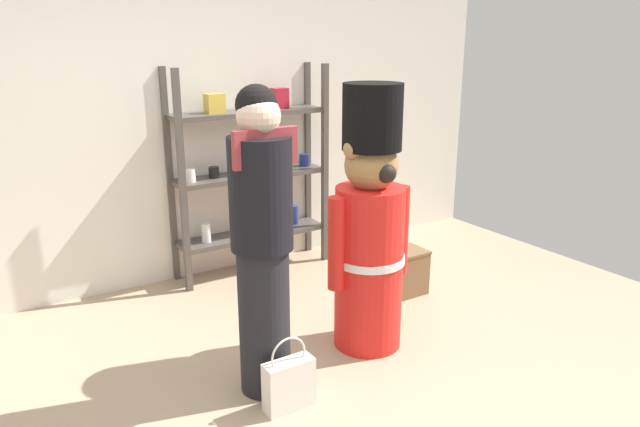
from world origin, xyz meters
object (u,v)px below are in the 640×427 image
teddy_bear_guard (370,230)px  person_shopper (262,239)px  shopping_bag (289,383)px  display_crate (403,272)px  merchandise_shelf (251,171)px

teddy_bear_guard → person_shopper: bearing=-172.7°
person_shopper → shopping_bag: bearing=-86.9°
person_shopper → display_crate: bearing=21.3°
merchandise_shelf → teddy_bear_guard: size_ratio=1.03×
merchandise_shelf → shopping_bag: bearing=-111.1°
display_crate → person_shopper: bearing=-158.7°
teddy_bear_guard → shopping_bag: (-0.81, -0.36, -0.65)m
merchandise_shelf → teddy_bear_guard: merchandise_shelf is taller
merchandise_shelf → shopping_bag: (-0.77, -1.99, -0.74)m
merchandise_shelf → teddy_bear_guard: bearing=-88.4°
merchandise_shelf → person_shopper: bearing=-114.2°
teddy_bear_guard → person_shopper: person_shopper is taller
teddy_bear_guard → merchandise_shelf: bearing=91.6°
shopping_bag → display_crate: (1.55, 0.86, 0.03)m
teddy_bear_guard → display_crate: size_ratio=4.79×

